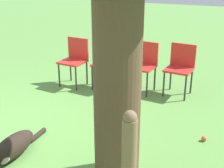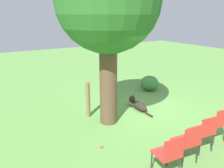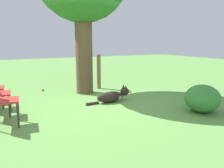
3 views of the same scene
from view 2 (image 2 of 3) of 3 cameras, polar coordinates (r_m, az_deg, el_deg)
ground_plane at (r=6.90m, az=8.05°, el=-7.92°), size 30.00×30.00×0.00m
oak_tree at (r=5.71m, az=-1.06°, el=20.46°), size 2.63×2.63×4.62m
dog at (r=7.21m, az=6.75°, el=-5.44°), size 1.23×0.26×0.41m
fence_post at (r=6.55m, az=-6.31°, el=-3.94°), size 0.13×0.13×1.11m
red_chair_0 at (r=5.86m, az=25.97°, el=-8.83°), size 0.47×0.48×0.88m
red_chair_1 at (r=5.32m, az=22.99°, el=-11.09°), size 0.47×0.48×0.88m
red_chair_2 at (r=4.82m, az=19.31°, el=-13.80°), size 0.47×0.48×0.88m
red_chair_3 at (r=4.35m, az=14.67°, el=-17.03°), size 0.47×0.48×0.88m
tennis_ball at (r=5.27m, az=-2.79°, el=-16.04°), size 0.07×0.07×0.07m
low_shrub at (r=9.05m, az=9.75°, el=0.26°), size 0.74×0.74×0.59m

